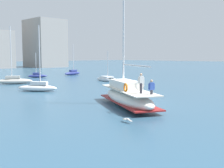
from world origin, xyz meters
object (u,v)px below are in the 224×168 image
moored_catamaran (37,75)px  moored_ketch_distant (14,80)px  moored_cutter_right (38,87)px  mooring_buoy (129,92)px  main_sailboat (128,96)px  seagull (127,119)px  moored_sloop_near (73,73)px  moored_cutter_left (107,78)px

moored_catamaran → moored_ketch_distant: size_ratio=0.56×
moored_cutter_right → mooring_buoy: size_ratio=8.71×
main_sailboat → moored_cutter_right: size_ratio=1.49×
seagull → mooring_buoy: size_ratio=1.18×
moored_cutter_right → moored_sloop_near: bearing=45.7°
mooring_buoy → moored_catamaran: bearing=80.8°
moored_catamaran → mooring_buoy: size_ratio=5.39×
seagull → main_sailboat: bearing=42.3°
moored_ketch_distant → mooring_buoy: (4.50, -20.16, -0.40)m
moored_catamaran → mooring_buoy: (-4.82, -29.66, -0.23)m
main_sailboat → moored_ketch_distant: bearing=86.6°
moored_catamaran → moored_cutter_right: (-11.35, -20.30, 0.13)m
moored_sloop_near → moored_cutter_left: size_ratio=1.36×
main_sailboat → seagull: 6.26m
moored_sloop_near → mooring_buoy: bearing=-115.1°
moored_sloop_near → moored_catamaran: moored_sloop_near is taller
moored_ketch_distant → mooring_buoy: size_ratio=9.62×
moored_sloop_near → moored_catamaran: size_ratio=1.42×
moored_ketch_distant → seagull: moored_ketch_distant is taller
moored_ketch_distant → moored_cutter_right: bearing=-100.6°
moored_cutter_left → moored_ketch_distant: moored_ketch_distant is taller
moored_catamaran → seagull: bearing=-111.5°
moored_cutter_left → moored_cutter_right: (-15.88, -4.50, 0.08)m
moored_sloop_near → mooring_buoy: 34.07m
moored_sloop_near → moored_ketch_distant: (-18.94, -10.70, 0.07)m
seagull → moored_ketch_distant: bearing=78.4°
main_sailboat → moored_sloop_near: (20.45, 36.16, -0.37)m
moored_cutter_right → moored_ketch_distant: size_ratio=0.91×
moored_cutter_right → mooring_buoy: 11.42m
mooring_buoy → moored_sloop_near: bearing=64.9°
moored_catamaran → seagull: size_ratio=4.56×
moored_sloop_near → moored_catamaran: 9.70m
seagull → moored_sloop_near: bearing=58.2°
moored_catamaran → moored_ketch_distant: bearing=-134.5°
moored_cutter_right → seagull: (-4.08, -18.85, -0.34)m
moored_catamaran → moored_ketch_distant: moored_ketch_distant is taller
moored_cutter_left → moored_cutter_right: size_ratio=0.64×
main_sailboat → mooring_buoy: bearing=41.5°
main_sailboat → mooring_buoy: (6.00, 5.30, -0.70)m
moored_cutter_right → mooring_buoy: moored_cutter_right is taller
moored_sloop_near → moored_cutter_right: 30.03m
moored_catamaran → moored_cutter_left: size_ratio=0.96×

